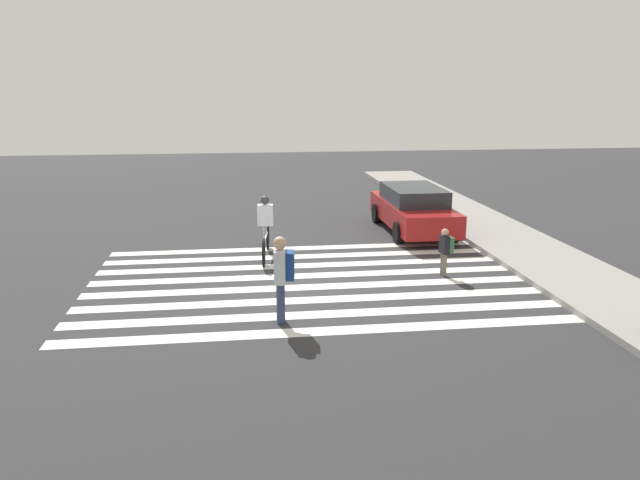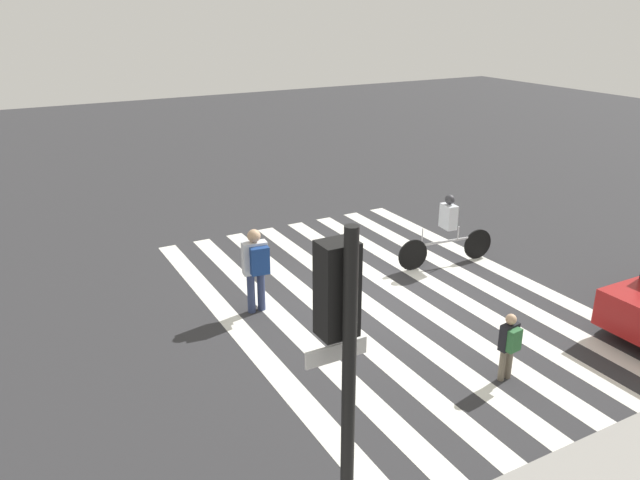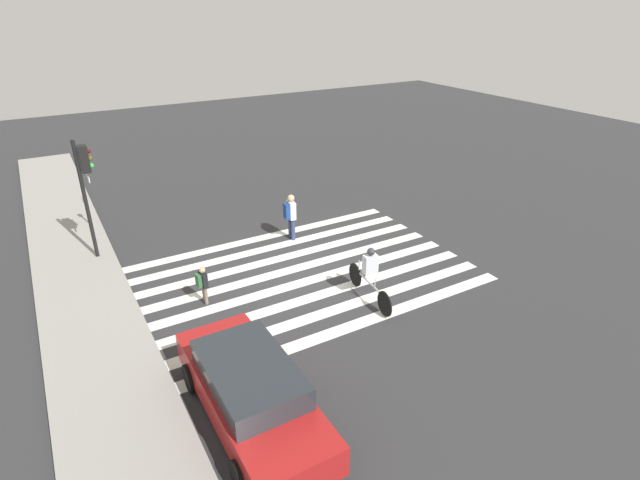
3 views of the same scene
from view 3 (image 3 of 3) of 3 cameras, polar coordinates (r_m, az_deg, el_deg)
The scene contains 9 objects.
ground_plane at distance 15.80m, azimuth -1.62°, elevation -3.84°, with size 60.00×60.00×0.00m, color #2D2D30.
sidewalk_curb at distance 14.36m, azimuth -24.39°, elevation -9.49°, with size 36.00×2.50×0.14m.
crosswalk_stripes at distance 15.79m, azimuth -1.62°, elevation -3.83°, with size 6.59×10.00×0.01m.
traffic_light at distance 17.14m, azimuth -25.23°, elevation 6.43°, with size 0.60×0.50×4.04m.
parking_meter at distance 20.58m, azimuth -25.26°, elevation 3.83°, with size 0.15×0.15×1.28m.
pedestrian_adult_tall_backpack at distance 17.65m, azimuth -3.40°, elevation 3.03°, with size 0.49×0.42×1.68m.
pedestrian_adult_blue_shirt at distance 14.37m, azimuth -13.26°, elevation -4.75°, with size 0.33×0.29×1.15m.
cyclist_near_curb at distance 14.13m, azimuth 5.72°, elevation -3.77°, with size 2.44×0.42×1.66m.
car_parked_far_curb at distance 10.57m, azimuth -7.93°, elevation -16.66°, with size 4.70×1.88×1.42m.
Camera 3 is at (-12.07, 6.50, 7.84)m, focal length 28.00 mm.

